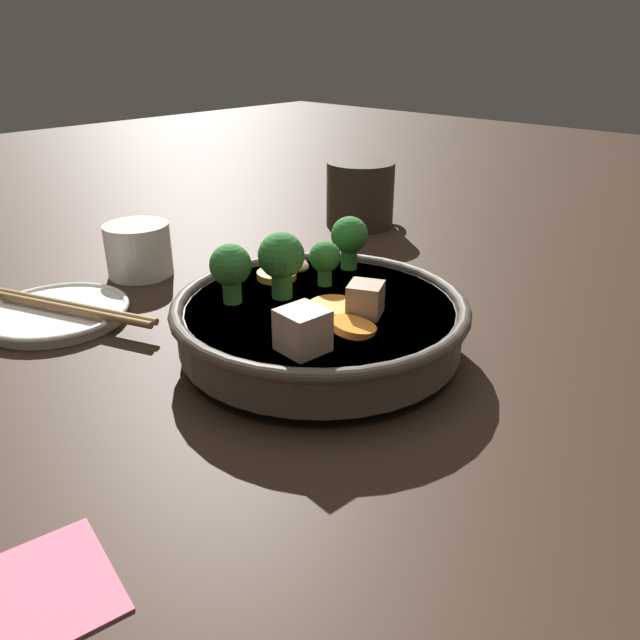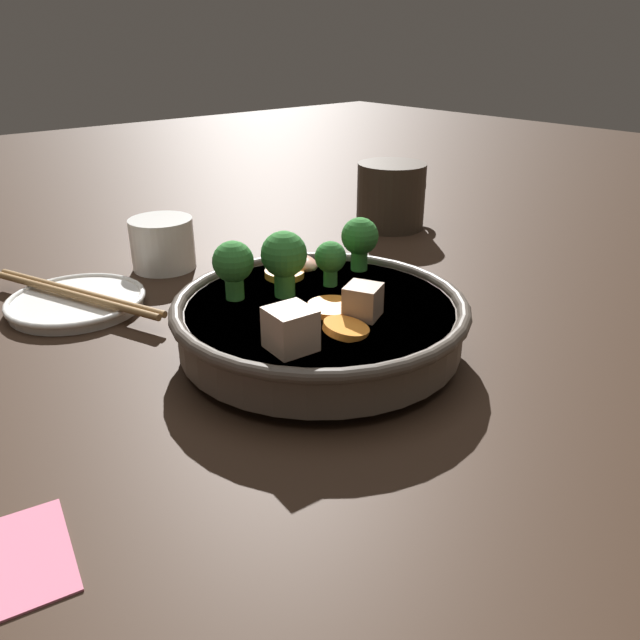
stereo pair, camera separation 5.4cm
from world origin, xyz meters
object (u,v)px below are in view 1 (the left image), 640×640
side_saucer (57,313)px  chopsticks_pair (55,304)px  dark_mug (361,194)px  stirfry_bowl (319,316)px  tea_cup (136,250)px

side_saucer → chopsticks_pair: (0.00, 0.00, 0.01)m
dark_mug → side_saucer: bearing=178.8°
side_saucer → chopsticks_pair: size_ratio=0.62×
stirfry_bowl → dark_mug: bearing=34.4°
stirfry_bowl → dark_mug: (0.33, 0.22, 0.01)m
side_saucer → dark_mug: bearing=-1.2°
side_saucer → tea_cup: bearing=21.9°
stirfry_bowl → side_saucer: 0.27m
tea_cup → chopsticks_pair: bearing=-158.1°
stirfry_bowl → dark_mug: size_ratio=2.11×
dark_mug → chopsticks_pair: 0.45m
side_saucer → dark_mug: dark_mug is taller
stirfry_bowl → tea_cup: size_ratio=3.45×
stirfry_bowl → side_saucer: bearing=118.3°
chopsticks_pair → dark_mug: bearing=-1.2°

